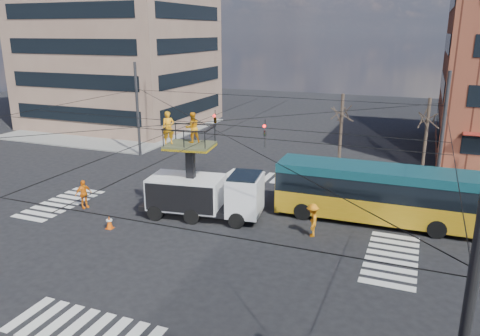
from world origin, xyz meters
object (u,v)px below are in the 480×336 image
utility_truck (204,184)px  city_bus (375,193)px  traffic_cone (109,222)px  worker_ground (84,194)px  flagger (312,220)px

utility_truck → city_bus: (9.23, 2.97, -0.31)m
utility_truck → traffic_cone: 5.65m
utility_truck → traffic_cone: (-4.13, -3.48, -1.65)m
utility_truck → worker_ground: size_ratio=4.08×
utility_truck → worker_ground: bearing=-177.4°
traffic_cone → worker_ground: bearing=148.9°
traffic_cone → worker_ground: worker_ground is taller
utility_truck → flagger: size_ratio=4.04×
flagger → traffic_cone: bearing=-87.9°
city_bus → worker_ground: size_ratio=6.25×
city_bus → traffic_cone: city_bus is taller
flagger → city_bus: bearing=125.4°
utility_truck → traffic_cone: bearing=-148.1°
traffic_cone → utility_truck: bearing=40.1°
traffic_cone → city_bus: bearing=25.8°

